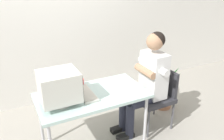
{
  "coord_description": "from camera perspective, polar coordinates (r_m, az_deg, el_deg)",
  "views": [
    {
      "loc": [
        -0.83,
        -2.13,
        2.0
      ],
      "look_at": [
        0.26,
        0.0,
        0.98
      ],
      "focal_mm": 36.31,
      "sensor_mm": 36.0,
      "label": 1
    }
  ],
  "objects": [
    {
      "name": "wall_back",
      "position": [
        3.74,
        -9.47,
        15.08
      ],
      "size": [
        8.0,
        0.1,
        3.0
      ],
      "primitive_type": "cube",
      "color": "silver",
      "rests_on": "ground_plane"
    },
    {
      "name": "keyboard",
      "position": [
        2.6,
        -6.56,
        -5.9
      ],
      "size": [
        0.16,
        0.42,
        0.03
      ],
      "color": "silver",
      "rests_on": "desk"
    },
    {
      "name": "office_chair",
      "position": [
        3.17,
        11.22,
        -5.93
      ],
      "size": [
        0.46,
        0.46,
        0.83
      ],
      "color": "#4C4C51",
      "rests_on": "ground_plane"
    },
    {
      "name": "desk",
      "position": [
        2.65,
        -4.98,
        -7.11
      ],
      "size": [
        1.26,
        0.68,
        0.73
      ],
      "color": "#B7B7BC",
      "rests_on": "ground_plane"
    },
    {
      "name": "person_seated",
      "position": [
        2.96,
        8.9,
        -2.29
      ],
      "size": [
        0.69,
        0.56,
        1.36
      ],
      "color": "silver",
      "rests_on": "ground_plane"
    },
    {
      "name": "crt_monitor",
      "position": [
        2.39,
        -13.1,
        -4.04
      ],
      "size": [
        0.41,
        0.35,
        0.37
      ],
      "color": "silver",
      "rests_on": "desk"
    },
    {
      "name": "desk_mug",
      "position": [
        2.8,
        -7.99,
        -3.1
      ],
      "size": [
        0.08,
        0.09,
        0.09
      ],
      "color": "red",
      "rests_on": "desk"
    },
    {
      "name": "potted_plant",
      "position": [
        3.69,
        12.87,
        -4.88
      ],
      "size": [
        0.56,
        0.56,
        0.7
      ],
      "color": "#9E6647",
      "rests_on": "ground_plane"
    }
  ]
}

